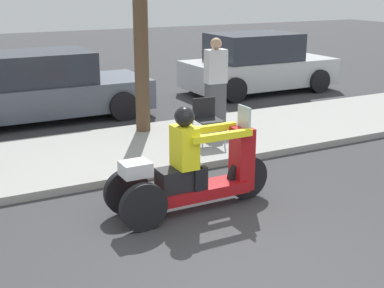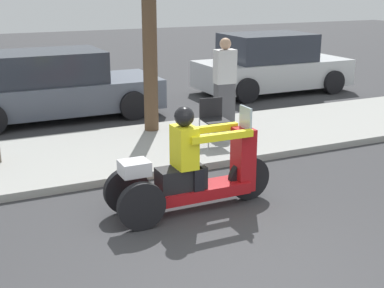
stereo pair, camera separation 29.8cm
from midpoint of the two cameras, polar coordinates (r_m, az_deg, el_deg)
name	(u,v)px [view 2 (the right image)]	position (r m, az deg, el deg)	size (l,w,h in m)	color
ground_plane	(252,280)	(5.72, 7.98, -14.20)	(60.00, 60.00, 0.00)	#38383A
sidewalk_strip	(116,152)	(9.53, -7.19, -0.84)	(28.00, 2.80, 0.12)	#9E9E99
motorcycle_trike	(191,173)	(7.06, 1.14, -3.17)	(2.31, 0.67, 1.43)	black
spectator_end_of_line	(225,83)	(10.92, 4.29, 6.45)	(0.43, 0.27, 1.77)	#515156
folding_chair_set_back	(213,116)	(9.64, 3.17, 2.96)	(0.50, 0.50, 0.82)	#A5A8AD
parked_car_lot_right	(52,87)	(12.33, -14.03, 5.95)	(4.62, 2.05, 1.50)	slate
parked_car_lot_center	(271,65)	(15.03, 8.99, 8.31)	(4.22, 2.04, 1.62)	silver
tree_trunk	(150,65)	(10.41, -3.65, 8.44)	(0.28, 0.28, 2.60)	brown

